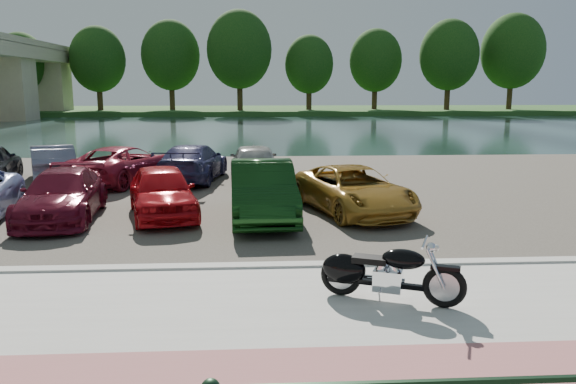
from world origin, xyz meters
name	(u,v)px	position (x,y,z in m)	size (l,w,h in m)	color
ground	(325,310)	(0.00, 0.00, 0.00)	(200.00, 200.00, 0.00)	#595447
promenade	(334,334)	(0.00, -1.00, 0.05)	(60.00, 6.00, 0.10)	#B5B4AB
kerb	(312,267)	(0.00, 2.00, 0.07)	(60.00, 0.30, 0.14)	#B5B4AB
parking_lot	(287,188)	(0.00, 11.00, 0.02)	(60.00, 18.00, 0.04)	#48433A
river	(268,129)	(0.00, 40.00, 0.00)	(120.00, 40.00, 0.00)	#1A2F2C
far_bank	(263,110)	(0.00, 72.00, 0.30)	(120.00, 24.00, 0.60)	#224D1B
far_trees	(297,56)	(4.36, 65.79, 7.49)	(70.25, 10.68, 12.52)	#372514
motorcycle	(378,272)	(0.87, 0.16, 0.56)	(2.22, 1.13, 1.05)	black
car_3	(63,195)	(-6.18, 6.49, 0.69)	(1.82, 4.47, 1.30)	#5B0D1E
car_4	(162,191)	(-3.61, 6.66, 0.73)	(1.63, 4.06, 1.38)	#B50C13
car_5	(262,191)	(-0.90, 6.20, 0.81)	(1.62, 4.65, 1.53)	black
car_6	(353,190)	(1.63, 6.81, 0.68)	(2.14, 4.64, 1.29)	#A87926
car_9	(53,163)	(-8.59, 12.73, 0.72)	(1.45, 4.14, 1.37)	slate
car_10	(123,164)	(-5.91, 12.32, 0.72)	(2.25, 4.87, 1.35)	maroon
car_11	(193,163)	(-3.42, 12.55, 0.73)	(1.94, 4.76, 1.38)	navy
car_12	(254,163)	(-1.13, 12.11, 0.77)	(1.73, 4.29, 1.46)	#9F9E9A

